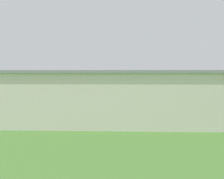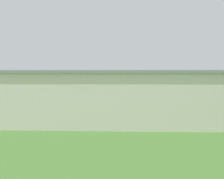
{
  "view_description": "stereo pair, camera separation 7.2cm",
  "coord_description": "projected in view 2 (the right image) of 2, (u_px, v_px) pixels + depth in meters",
  "views": [
    {
      "loc": [
        -0.62,
        86.83,
        7.07
      ],
      "look_at": [
        5.31,
        18.21,
        3.7
      ],
      "focal_mm": 55.71,
      "sensor_mm": 36.0,
      "label": 1
    },
    {
      "loc": [
        -0.69,
        86.82,
        7.07
      ],
      "look_at": [
        5.31,
        18.21,
        3.7
      ],
      "focal_mm": 55.71,
      "sensor_mm": 36.0,
      "label": 2
    }
  ],
  "objects": [
    {
      "name": "biplane",
      "position": [
        108.0,
        79.0,
        81.29
      ],
      "size": [
        6.53,
        7.71,
        4.07
      ],
      "color": "yellow"
    },
    {
      "name": "hangar",
      "position": [
        118.0,
        98.0,
        46.56
      ],
      "size": [
        39.01,
        12.03,
        7.36
      ],
      "color": "beige",
      "rests_on": "ground_plane"
    },
    {
      "name": "ground_plane",
      "position": [
        139.0,
        101.0,
        86.8
      ],
      "size": [
        400.0,
        400.0,
        0.0
      ],
      "primitive_type": "plane",
      "color": "#3D6628"
    },
    {
      "name": "person_crossing_taxiway",
      "position": [
        42.0,
        107.0,
        63.07
      ],
      "size": [
        0.52,
        0.52,
        1.58
      ],
      "color": "#3F3F47",
      "rests_on": "ground_plane"
    }
  ]
}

